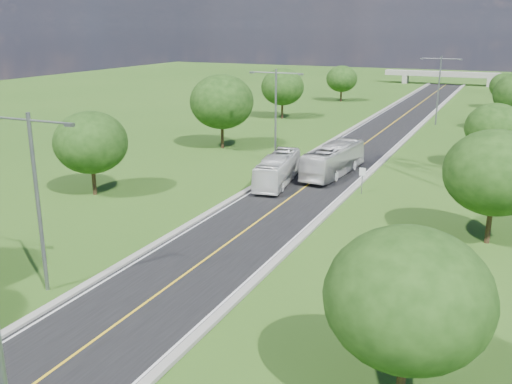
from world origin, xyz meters
TOP-DOWN VIEW (x-y plane):
  - ground at (0.00, 60.00)m, footprint 260.00×260.00m
  - road at (0.00, 66.00)m, footprint 8.00×150.00m
  - curb_left at (-4.25, 66.00)m, footprint 0.50×150.00m
  - curb_right at (4.25, 66.00)m, footprint 0.50×150.00m
  - speed_limit_sign at (5.20, 37.98)m, footprint 0.55×0.09m
  - overpass at (0.00, 140.00)m, footprint 30.00×3.00m
  - streetlight_near_left at (-6.00, 12.00)m, footprint 5.90×0.25m
  - streetlight_mid_left at (-6.00, 45.00)m, footprint 5.90×0.25m
  - streetlight_far_right at (6.00, 78.00)m, footprint 5.90×0.25m
  - tree_lb at (-16.00, 28.00)m, footprint 6.30×6.30m
  - tree_lc at (-15.00, 50.00)m, footprint 7.56×7.56m
  - tree_ld at (-17.00, 74.00)m, footprint 6.72×6.72m
  - tree_le at (-14.50, 98.00)m, footprint 5.88×5.88m
  - tree_ra at (14.00, 10.00)m, footprint 6.30×6.30m
  - tree_rb at (16.00, 30.00)m, footprint 6.72×6.72m
  - tree_rc at (15.00, 52.00)m, footprint 5.88×5.88m
  - tree_re at (14.50, 100.00)m, footprint 5.46×5.46m
  - bus_outbound at (1.02, 43.01)m, footprint 3.45×11.00m
  - bus_inbound at (-2.72, 37.80)m, footprint 3.77×10.00m

SIDE VIEW (x-z plane):
  - ground at x=0.00m, z-range 0.00..0.00m
  - road at x=0.00m, z-range 0.00..0.06m
  - curb_left at x=-4.25m, z-range 0.00..0.22m
  - curb_right at x=4.25m, z-range 0.00..0.22m
  - bus_inbound at x=-2.72m, z-range 0.06..2.78m
  - bus_outbound at x=1.02m, z-range 0.06..3.07m
  - speed_limit_sign at x=5.20m, z-range 0.40..2.80m
  - overpass at x=0.00m, z-range 0.81..4.01m
  - tree_re at x=14.50m, z-range 0.85..7.20m
  - tree_le at x=-14.50m, z-range 0.91..7.75m
  - tree_rc at x=15.00m, z-range 0.91..7.75m
  - tree_lb at x=-16.00m, z-range 0.98..8.31m
  - tree_ra at x=14.00m, z-range 0.98..8.31m
  - tree_ld at x=-17.00m, z-range 1.05..8.86m
  - tree_rb at x=16.00m, z-range 1.05..8.86m
  - tree_lc at x=-15.00m, z-range 1.18..9.97m
  - streetlight_near_left at x=-6.00m, z-range 0.94..10.94m
  - streetlight_mid_left at x=-6.00m, z-range 0.94..10.94m
  - streetlight_far_right at x=6.00m, z-range 0.94..10.94m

